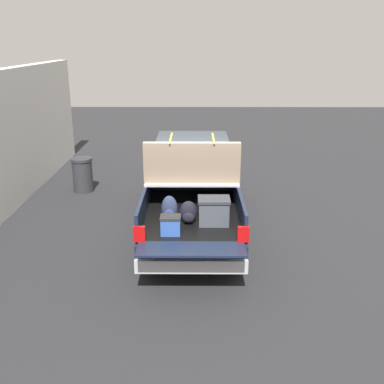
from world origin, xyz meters
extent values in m
plane|color=#262628|center=(0.00, 0.00, 0.00)|extent=(40.00, 40.00, 0.00)
cube|color=#162138|center=(0.00, 0.00, 0.62)|extent=(5.50, 1.92, 0.46)
cube|color=black|center=(-1.20, 0.00, 0.87)|extent=(2.80, 1.80, 0.04)
cube|color=#162138|center=(-1.20, 0.93, 1.10)|extent=(2.80, 0.06, 0.50)
cube|color=#162138|center=(-1.20, -0.93, 1.10)|extent=(2.80, 0.06, 0.50)
cube|color=#162138|center=(0.17, 0.00, 1.10)|extent=(0.06, 1.80, 0.50)
cube|color=#162138|center=(-2.88, 0.00, 0.87)|extent=(0.55, 1.80, 0.04)
cube|color=#B2B2B7|center=(-0.43, 0.00, 1.37)|extent=(1.25, 1.92, 0.04)
cube|color=#162138|center=(1.35, 0.00, 1.10)|extent=(2.30, 1.92, 0.50)
cube|color=#2D3842|center=(1.25, 0.00, 1.60)|extent=(1.94, 1.76, 0.51)
cube|color=#162138|center=(2.70, 0.00, 1.04)|extent=(0.40, 1.82, 0.38)
cube|color=#B2B2B7|center=(-2.72, 0.00, 0.51)|extent=(0.24, 1.92, 0.24)
cube|color=red|center=(-2.62, 0.88, 1.03)|extent=(0.06, 0.20, 0.28)
cube|color=red|center=(-2.62, -0.88, 1.03)|extent=(0.06, 0.20, 0.28)
cylinder|color=black|center=(1.75, 0.88, 0.41)|extent=(0.82, 0.30, 0.82)
cylinder|color=black|center=(1.75, -0.88, 0.41)|extent=(0.82, 0.30, 0.82)
cylinder|color=black|center=(-1.75, 0.88, 0.41)|extent=(0.82, 0.30, 0.82)
cylinder|color=black|center=(-1.75, -0.88, 0.41)|extent=(0.82, 0.30, 0.82)
cube|color=#474C56|center=(-1.82, -0.41, 1.12)|extent=(0.40, 0.55, 0.45)
cube|color=#31353C|center=(-1.82, -0.41, 1.37)|extent=(0.44, 0.59, 0.05)
ellipsoid|color=black|center=(-1.79, 0.06, 1.11)|extent=(0.20, 0.33, 0.43)
ellipsoid|color=black|center=(-1.90, 0.06, 1.04)|extent=(0.09, 0.23, 0.19)
ellipsoid|color=#283351|center=(-1.74, 0.41, 1.15)|extent=(0.20, 0.30, 0.52)
ellipsoid|color=#283351|center=(-1.85, 0.41, 1.07)|extent=(0.09, 0.21, 0.23)
cube|color=#3359B2|center=(-2.30, 0.37, 1.04)|extent=(0.26, 0.34, 0.30)
cube|color=#262628|center=(-2.30, 0.37, 1.21)|extent=(0.28, 0.36, 0.04)
cube|color=#84705B|center=(-0.43, 0.00, 1.60)|extent=(0.92, 1.95, 0.42)
cube|color=#84705B|center=(-0.80, 0.00, 2.01)|extent=(0.16, 1.95, 0.40)
cube|color=#84705B|center=(-0.38, 0.88, 1.92)|extent=(0.68, 0.20, 0.22)
cube|color=#84705B|center=(-0.38, -0.88, 1.92)|extent=(0.68, 0.20, 0.22)
cube|color=yellow|center=(-0.43, 0.44, 2.22)|extent=(1.02, 0.03, 0.02)
cube|color=yellow|center=(-0.43, -0.44, 2.22)|extent=(1.02, 0.03, 0.02)
cube|color=white|center=(1.38, 4.71, 1.74)|extent=(11.54, 0.36, 3.47)
cylinder|color=#2D2D33|center=(2.73, 3.15, 0.45)|extent=(0.56, 0.56, 0.90)
cylinder|color=#2D2D33|center=(2.73, 3.15, 0.94)|extent=(0.60, 0.60, 0.08)
camera|label=1|loc=(-9.59, -0.05, 4.14)|focal=42.13mm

